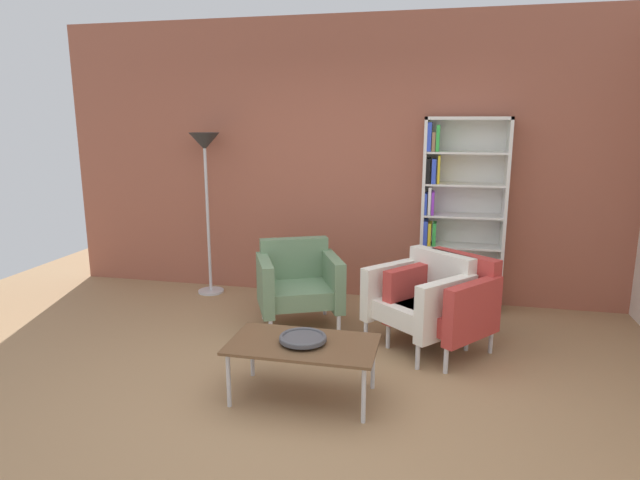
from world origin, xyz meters
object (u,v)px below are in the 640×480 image
armchair_corner_red (298,282)px  armchair_spare_guest (446,301)px  bookshelf_tall (455,215)px  armchair_near_window (422,299)px  decorative_bowl (303,338)px  floor_lamp_torchiere (205,161)px  coffee_table_low (303,347)px

armchair_corner_red → armchair_spare_guest: 1.35m
bookshelf_tall → armchair_near_window: bearing=-103.4°
bookshelf_tall → decorative_bowl: bookshelf_tall is taller
armchair_near_window → floor_lamp_torchiere: floor_lamp_torchiere is taller
decorative_bowl → armchair_near_window: (0.75, 1.08, -0.02)m
armchair_near_window → coffee_table_low: bearing=-84.2°
armchair_near_window → bookshelf_tall: bearing=117.2°
coffee_table_low → armchair_near_window: (0.75, 1.08, 0.05)m
decorative_bowl → armchair_corner_red: armchair_corner_red is taller
coffee_table_low → decorative_bowl: bearing=63.4°
armchair_corner_red → armchair_near_window: (1.13, -0.22, 0.00)m
armchair_corner_red → armchair_near_window: bearing=-35.5°
armchair_near_window → floor_lamp_torchiere: bearing=-161.7°
coffee_table_low → decorative_bowl: size_ratio=3.12×
bookshelf_tall → armchair_corner_red: (-1.39, -0.85, -0.53)m
bookshelf_tall → armchair_near_window: bookshelf_tall is taller
coffee_table_low → armchair_spare_guest: size_ratio=1.05×
armchair_corner_red → armchair_near_window: 1.15m
armchair_near_window → floor_lamp_torchiere: 2.73m
bookshelf_tall → coffee_table_low: 2.44m
decorative_bowl → armchair_spare_guest: (0.94, 1.05, -0.02)m
bookshelf_tall → coffee_table_low: (-1.01, -2.14, -0.58)m
decorative_bowl → armchair_corner_red: (-0.38, 1.30, -0.02)m
bookshelf_tall → decorative_bowl: size_ratio=5.94×
decorative_bowl → floor_lamp_torchiere: floor_lamp_torchiere is taller
armchair_corner_red → floor_lamp_torchiere: bearing=124.1°
coffee_table_low → decorative_bowl: (0.00, 0.00, 0.07)m
armchair_near_window → armchair_spare_guest: bearing=33.4°
coffee_table_low → armchair_corner_red: 1.35m
decorative_bowl → floor_lamp_torchiere: 2.77m
coffee_table_low → armchair_spare_guest: armchair_spare_guest is taller
bookshelf_tall → floor_lamp_torchiere: size_ratio=1.09×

